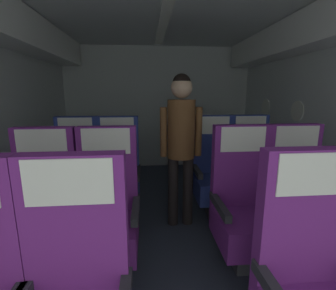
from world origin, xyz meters
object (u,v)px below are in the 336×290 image
object	(u,v)px
seat_b_left_window	(44,218)
flight_attendant	(181,136)
seat_c_left_aisle	(118,178)
seat_c_right_aisle	(251,173)
seat_b_left_aisle	(108,215)
seat_b_right_aisle	(296,207)
seat_c_right_window	(214,174)
seat_c_left_window	(77,178)
seat_b_right_window	(243,210)

from	to	relation	value
seat_b_left_window	flight_attendant	distance (m)	1.40
seat_c_left_aisle	seat_c_right_aisle	size ratio (longest dim) A/B	1.00
seat_b_left_window	flight_attendant	world-z (taller)	flight_attendant
seat_b_left_aisle	seat_b_right_aisle	size ratio (longest dim) A/B	1.00
seat_b_left_aisle	seat_c_right_window	size ratio (longest dim) A/B	1.00
seat_c_right_aisle	seat_b_right_aisle	bearing A→B (deg)	-88.98
seat_b_left_window	seat_c_right_window	world-z (taller)	same
seat_b_left_window	seat_c_left_aisle	bearing A→B (deg)	61.77
seat_b_left_window	seat_c_right_window	xyz separation A→B (m)	(1.54, 0.86, 0.00)
seat_b_right_aisle	seat_c_left_aisle	distance (m)	1.76
seat_b_right_aisle	seat_c_left_aisle	world-z (taller)	same
seat_b_left_window	seat_c_right_aisle	xyz separation A→B (m)	(1.99, 0.87, 0.00)
seat_b_right_aisle	flight_attendant	bearing A→B (deg)	142.88
seat_c_left_window	seat_c_right_window	distance (m)	1.54
seat_c_left_window	flight_attendant	size ratio (longest dim) A/B	0.73
seat_c_left_aisle	flight_attendant	bearing A→B (deg)	-14.85
seat_b_left_window	seat_b_left_aisle	world-z (taller)	same
seat_b_left_aisle	seat_b_right_window	xyz separation A→B (m)	(1.07, -0.01, 0.00)
seat_c_right_aisle	seat_c_right_window	world-z (taller)	same
seat_b_right_aisle	seat_b_right_window	distance (m)	0.46
seat_b_left_window	seat_b_left_aisle	bearing A→B (deg)	0.56
seat_c_right_window	seat_b_right_aisle	bearing A→B (deg)	-61.60
seat_b_left_aisle	seat_c_right_window	xyz separation A→B (m)	(1.07, 0.85, 0.00)
seat_c_right_aisle	flight_attendant	world-z (taller)	flight_attendant
seat_b_right_aisle	seat_b_left_aisle	bearing A→B (deg)	-179.84
seat_b_left_window	seat_b_right_aisle	xyz separation A→B (m)	(2.00, 0.01, 0.00)
seat_b_right_aisle	seat_c_right_window	distance (m)	0.97
seat_b_left_aisle	seat_c_right_aisle	xyz separation A→B (m)	(1.52, 0.87, 0.00)
seat_b_right_window	seat_c_right_aisle	bearing A→B (deg)	63.14
seat_b_right_window	seat_c_left_window	xyz separation A→B (m)	(-1.54, 0.87, 0.00)
seat_b_right_aisle	seat_c_right_window	xyz separation A→B (m)	(-0.46, 0.85, 0.00)
seat_b_right_window	seat_b_left_window	bearing A→B (deg)	179.82
seat_c_right_window	seat_c_right_aisle	bearing A→B (deg)	1.79
seat_b_left_aisle	seat_c_left_window	bearing A→B (deg)	118.49
seat_b_left_window	seat_c_left_window	size ratio (longest dim) A/B	1.00
seat_b_left_window	seat_b_right_window	bearing A→B (deg)	-0.18
seat_b_left_window	flight_attendant	xyz separation A→B (m)	(1.13, 0.67, 0.49)
seat_b_left_window	seat_c_right_window	distance (m)	1.77
seat_c_right_window	seat_c_left_aisle	bearing A→B (deg)	-179.52
seat_b_right_window	seat_c_right_window	distance (m)	0.86
seat_b_left_window	seat_c_left_window	distance (m)	0.87
seat_b_right_aisle	seat_c_left_aisle	size ratio (longest dim) A/B	1.00
seat_b_right_window	seat_c_left_aisle	xyz separation A→B (m)	(-1.09, 0.85, 0.00)
seat_c_left_window	seat_c_right_aisle	xyz separation A→B (m)	(1.99, 0.01, 0.00)
seat_b_left_window	seat_c_left_aisle	world-z (taller)	same
seat_c_right_aisle	seat_c_right_window	xyz separation A→B (m)	(-0.44, -0.01, 0.00)
seat_c_right_window	seat_c_left_window	bearing A→B (deg)	179.74
seat_b_right_window	flight_attendant	xyz separation A→B (m)	(-0.42, 0.68, 0.49)
flight_attendant	seat_c_right_window	bearing A→B (deg)	-138.11
seat_b_left_window	seat_b_right_aisle	distance (m)	2.00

